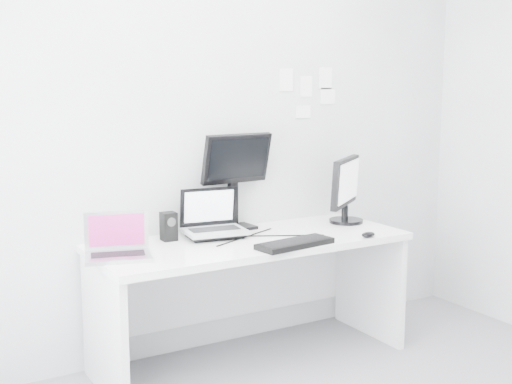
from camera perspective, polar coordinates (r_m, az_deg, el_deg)
back_wall at (r=4.06m, az=-2.90°, el=5.60°), size 3.60×0.00×3.60m
desk at (r=3.94m, az=-0.40°, el=-9.13°), size 1.80×0.70×0.73m
macbook at (r=3.46m, az=-11.59°, el=-3.59°), size 0.38×0.32×0.24m
speaker at (r=3.82m, az=-7.36°, el=-2.89°), size 0.10×0.10×0.16m
dell_laptop at (r=3.84m, az=-3.47°, el=-1.79°), size 0.38×0.31×0.29m
rear_monitor at (r=4.03m, az=-1.77°, el=0.99°), size 0.45×0.19×0.60m
samsung_monitor at (r=4.28m, az=7.65°, el=0.23°), size 0.50×0.45×0.43m
keyboard at (r=3.67m, az=3.29°, el=-4.36°), size 0.46×0.21×0.03m
mouse at (r=3.92m, az=9.43°, el=-3.56°), size 0.11×0.09×0.03m
wall_note_0 at (r=4.27m, az=2.55°, el=9.41°), size 0.10×0.00×0.14m
wall_note_1 at (r=4.35m, az=4.23°, el=8.87°), size 0.09×0.00×0.13m
wall_note_2 at (r=4.44m, az=5.86°, el=9.50°), size 0.10×0.00×0.14m
wall_note_3 at (r=4.34m, az=3.99°, el=6.76°), size 0.11×0.00×0.08m
wall_note_4 at (r=4.45m, az=6.07°, el=8.04°), size 0.11×0.00×0.11m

